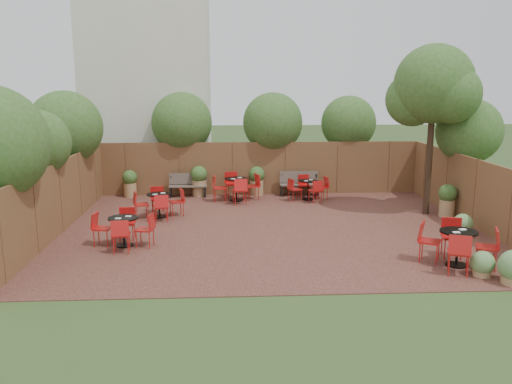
{
  "coord_description": "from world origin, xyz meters",
  "views": [
    {
      "loc": [
        -1.28,
        -14.84,
        4.13
      ],
      "look_at": [
        -0.43,
        0.5,
        1.0
      ],
      "focal_mm": 37.13,
      "sensor_mm": 36.0,
      "label": 1
    }
  ],
  "objects": [
    {
      "name": "courtyard_paving",
      "position": [
        0.0,
        0.0,
        0.01
      ],
      "size": [
        12.0,
        10.0,
        0.02
      ],
      "primitive_type": "cube",
      "color": "#351A15",
      "rests_on": "ground"
    },
    {
      "name": "ground",
      "position": [
        0.0,
        0.0,
        0.0
      ],
      "size": [
        80.0,
        80.0,
        0.0
      ],
      "primitive_type": "plane",
      "color": "#354F23",
      "rests_on": "ground"
    },
    {
      "name": "fence_right",
      "position": [
        6.0,
        0.0,
        1.0
      ],
      "size": [
        0.08,
        10.0,
        2.0
      ],
      "primitive_type": "cube",
      "color": "brown",
      "rests_on": "ground"
    },
    {
      "name": "low_shrubs",
      "position": [
        4.75,
        -3.54,
        0.34
      ],
      "size": [
        1.53,
        4.29,
        0.73
      ],
      "color": "#9E7A4F",
      "rests_on": "courtyard_paving"
    },
    {
      "name": "park_bench_left",
      "position": [
        -2.74,
        4.62,
        0.47
      ],
      "size": [
        1.41,
        0.47,
        0.87
      ],
      "rotation": [
        0.0,
        0.0,
        0.01
      ],
      "color": "brown",
      "rests_on": "courtyard_paving"
    },
    {
      "name": "fence_left",
      "position": [
        -6.0,
        0.0,
        1.0
      ],
      "size": [
        0.08,
        10.0,
        2.0
      ],
      "primitive_type": "cube",
      "color": "brown",
      "rests_on": "ground"
    },
    {
      "name": "bistro_tables",
      "position": [
        -0.36,
        0.62,
        0.48
      ],
      "size": [
        9.61,
        8.99,
        0.96
      ],
      "color": "black",
      "rests_on": "courtyard_paving"
    },
    {
      "name": "fence_back",
      "position": [
        0.0,
        5.0,
        1.0
      ],
      "size": [
        12.0,
        0.08,
        2.0
      ],
      "primitive_type": "cube",
      "color": "brown",
      "rests_on": "ground"
    },
    {
      "name": "planters",
      "position": [
        -0.46,
        3.87,
        0.6
      ],
      "size": [
        11.09,
        4.21,
        1.13
      ],
      "color": "#9E7A4F",
      "rests_on": "courtyard_paving"
    },
    {
      "name": "neighbour_building",
      "position": [
        -4.5,
        8.0,
        4.0
      ],
      "size": [
        5.0,
        4.0,
        8.0
      ],
      "primitive_type": "cube",
      "color": "beige",
      "rests_on": "ground"
    },
    {
      "name": "park_bench_right",
      "position": [
        1.43,
        4.62,
        0.48
      ],
      "size": [
        1.47,
        0.49,
        0.9
      ],
      "rotation": [
        0.0,
        0.0,
        0.01
      ],
      "color": "brown",
      "rests_on": "courtyard_paving"
    },
    {
      "name": "overhang_foliage",
      "position": [
        -2.38,
        2.49,
        2.7
      ],
      "size": [
        15.71,
        10.72,
        2.7
      ],
      "color": "#2F541B",
      "rests_on": "ground"
    },
    {
      "name": "courtyard_tree",
      "position": [
        5.14,
        1.51,
        3.97
      ],
      "size": [
        2.66,
        2.56,
        5.35
      ],
      "rotation": [
        0.0,
        0.0,
        -0.11
      ],
      "color": "black",
      "rests_on": "courtyard_paving"
    }
  ]
}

